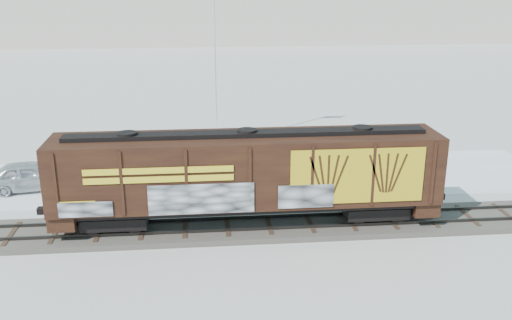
{
  "coord_description": "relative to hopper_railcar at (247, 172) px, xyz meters",
  "views": [
    {
      "loc": [
        -1.05,
        -25.07,
        11.62
      ],
      "look_at": [
        1.68,
        3.0,
        2.55
      ],
      "focal_mm": 40.0,
      "sensor_mm": 36.0,
      "label": 1
    }
  ],
  "objects": [
    {
      "name": "rail_track",
      "position": [
        -0.98,
        0.01,
        -2.77
      ],
      "size": [
        50.0,
        3.4,
        0.43
      ],
      "color": "#59544C",
      "rests_on": "ground"
    },
    {
      "name": "flagpole",
      "position": [
        -0.92,
        14.45,
        1.78
      ],
      "size": [
        2.3,
        0.9,
        12.52
      ],
      "color": "silver",
      "rests_on": "ground"
    },
    {
      "name": "car_white",
      "position": [
        -1.74,
        6.12,
        -2.04
      ],
      "size": [
        5.47,
        3.51,
        1.7
      ],
      "primitive_type": "imported",
      "rotation": [
        0.0,
        0.0,
        1.93
      ],
      "color": "silver",
      "rests_on": "parking_strip"
    },
    {
      "name": "car_silver",
      "position": [
        -11.85,
        6.55,
        -2.04
      ],
      "size": [
        5.25,
        2.87,
        1.69
      ],
      "primitive_type": "imported",
      "rotation": [
        0.0,
        0.0,
        1.75
      ],
      "color": "silver",
      "rests_on": "parking_strip"
    },
    {
      "name": "car_dark",
      "position": [
        7.7,
        7.8,
        -2.13
      ],
      "size": [
        5.35,
        2.49,
        1.51
      ],
      "primitive_type": "imported",
      "rotation": [
        0.0,
        0.0,
        1.64
      ],
      "color": "black",
      "rests_on": "parking_strip"
    },
    {
      "name": "hopper_railcar",
      "position": [
        0.0,
        0.0,
        0.0
      ],
      "size": [
        17.98,
        3.06,
        4.46
      ],
      "color": "black",
      "rests_on": "rail_track"
    },
    {
      "name": "parking_strip",
      "position": [
        -0.98,
        7.51,
        -2.9
      ],
      "size": [
        40.0,
        8.0,
        0.03
      ],
      "primitive_type": "cube",
      "color": "white",
      "rests_on": "ground"
    },
    {
      "name": "ground",
      "position": [
        -0.98,
        0.01,
        -2.92
      ],
      "size": [
        500.0,
        500.0,
        0.0
      ],
      "primitive_type": "plane",
      "color": "white",
      "rests_on": "ground"
    }
  ]
}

